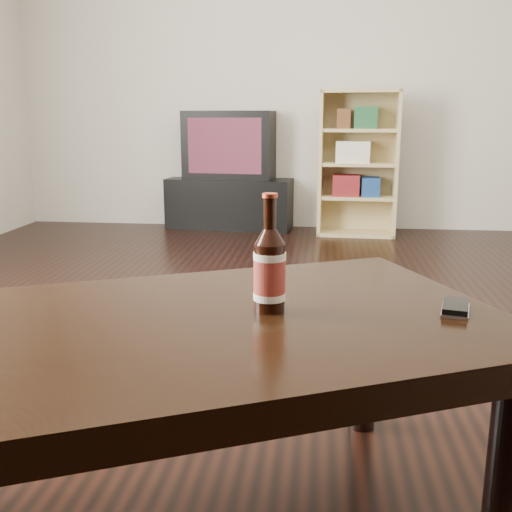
# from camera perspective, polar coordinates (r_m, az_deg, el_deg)

# --- Properties ---
(floor) EXTENTS (5.00, 6.00, 0.01)m
(floor) POSITION_cam_1_polar(r_m,az_deg,el_deg) (2.26, 4.53, -11.20)
(floor) COLOR black
(floor) RESTS_ON ground
(wall_back) EXTENTS (5.00, 0.02, 2.70)m
(wall_back) POSITION_cam_1_polar(r_m,az_deg,el_deg) (5.08, 6.00, 17.94)
(wall_back) COLOR beige
(wall_back) RESTS_ON ground
(tv_stand) EXTENTS (1.08, 0.62, 0.41)m
(tv_stand) POSITION_cam_1_polar(r_m,az_deg,el_deg) (5.13, -2.30, 5.16)
(tv_stand) COLOR black
(tv_stand) RESTS_ON floor
(tv) EXTENTS (0.78, 0.53, 0.55)m
(tv) POSITION_cam_1_polar(r_m,az_deg,el_deg) (5.09, -2.35, 10.55)
(tv) COLOR black
(tv) RESTS_ON tv_stand
(bookshelf) EXTENTS (0.61, 0.30, 1.12)m
(bookshelf) POSITION_cam_1_polar(r_m,az_deg,el_deg) (4.79, 9.61, 8.92)
(bookshelf) COLOR tan
(bookshelf) RESTS_ON floor
(coffee_table) EXTENTS (1.55, 1.27, 0.51)m
(coffee_table) POSITION_cam_1_polar(r_m,az_deg,el_deg) (1.30, -6.17, -8.96)
(coffee_table) COLOR black
(coffee_table) RESTS_ON floor
(beer_bottle) EXTENTS (0.09, 0.09, 0.26)m
(beer_bottle) POSITION_cam_1_polar(r_m,az_deg,el_deg) (1.31, 1.30, -1.37)
(beer_bottle) COLOR black
(beer_bottle) RESTS_ON coffee_table
(phone) EXTENTS (0.08, 0.12, 0.02)m
(phone) POSITION_cam_1_polar(r_m,az_deg,el_deg) (1.40, 18.47, -4.70)
(phone) COLOR #A6A6A8
(phone) RESTS_ON coffee_table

